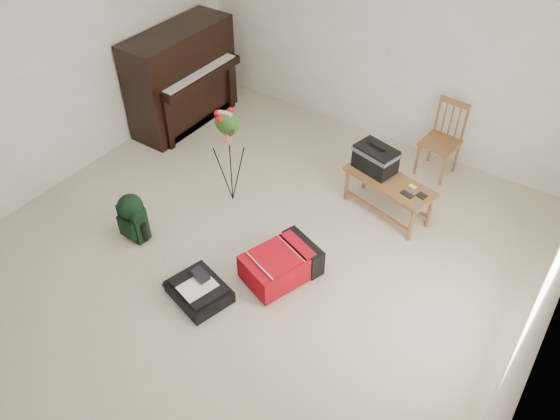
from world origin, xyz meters
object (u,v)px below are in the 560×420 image
Objects in this scene: dining_chair at (442,140)px; green_backpack at (132,215)px; black_duffel at (199,290)px; bench at (378,167)px; flower_stand at (230,158)px; piano at (182,79)px; red_suitcase at (284,261)px.

dining_chair is 3.50m from green_backpack.
dining_chair is 1.41× the size of black_duffel.
bench is 0.89× the size of flower_stand.
black_duffel is 0.54× the size of flower_stand.
piano reaches higher than black_duffel.
piano is 1.84× the size of red_suitcase.
dining_chair reaches higher than green_backpack.
piano is 1.46× the size of bench.
bench is 2.21m from black_duffel.
bench reaches higher than black_duffel.
red_suitcase is 1.60m from green_backpack.
red_suitcase reaches higher than black_duffel.
piano is 1.30× the size of flower_stand.
bench reaches higher than red_suitcase.
flower_stand is at bearing 170.83° from red_suitcase.
dining_chair is at bearing 14.60° from piano.
red_suitcase is 1.30m from flower_stand.
flower_stand is at bearing -31.80° from piano.
red_suitcase is 1.53× the size of green_backpack.
bench is at bearing 21.45° from flower_stand.
piano reaches higher than green_backpack.
piano is 3.27m from dining_chair.
dining_chair is at bearing 37.98° from flower_stand.
bench is 1.16× the size of dining_chair.
green_backpack is (-1.06, 0.23, 0.21)m from black_duffel.
red_suitcase is (-0.56, -2.35, -0.28)m from dining_chair.
red_suitcase is at bearing -37.12° from flower_stand.
piano is 3.04m from red_suitcase.
black_duffel is (-0.47, -0.68, -0.07)m from red_suitcase.
green_backpack is at bearing -177.46° from black_duffel.
green_backpack is at bearing -121.62° from dining_chair.
flower_stand is (-1.65, -1.76, 0.13)m from dining_chair.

